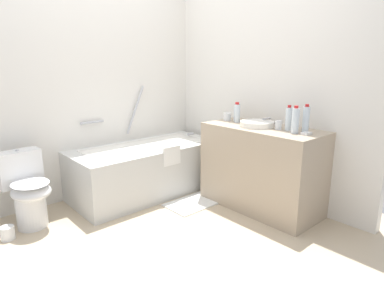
% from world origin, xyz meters
% --- Properties ---
extents(ground_plane, '(3.79, 3.79, 0.00)m').
position_xyz_m(ground_plane, '(0.00, 0.00, 0.00)').
color(ground_plane, '#C1AD8E').
extents(wall_back_tiled, '(3.19, 0.10, 2.40)m').
position_xyz_m(wall_back_tiled, '(0.00, 1.21, 1.20)').
color(wall_back_tiled, silver).
rests_on(wall_back_tiled, ground_plane).
extents(wall_right_mirror, '(0.10, 2.72, 2.40)m').
position_xyz_m(wall_right_mirror, '(1.44, 0.00, 1.20)').
color(wall_right_mirror, silver).
rests_on(wall_right_mirror, ground_plane).
extents(bathtub, '(1.68, 0.77, 1.18)m').
position_xyz_m(bathtub, '(0.49, 0.78, 0.29)').
color(bathtub, silver).
rests_on(bathtub, ground_plane).
extents(toilet, '(0.38, 0.53, 0.69)m').
position_xyz_m(toilet, '(-0.77, 0.81, 0.34)').
color(toilet, white).
rests_on(toilet, ground_plane).
extents(vanity_counter, '(0.56, 1.19, 0.84)m').
position_xyz_m(vanity_counter, '(1.12, -0.33, 0.42)').
color(vanity_counter, tan).
rests_on(vanity_counter, ground_plane).
extents(sink_basin, '(0.33, 0.33, 0.05)m').
position_xyz_m(sink_basin, '(1.09, -0.28, 0.86)').
color(sink_basin, white).
rests_on(sink_basin, vanity_counter).
extents(sink_faucet, '(0.13, 0.15, 0.07)m').
position_xyz_m(sink_faucet, '(1.28, -0.28, 0.87)').
color(sink_faucet, '#B7B7BC').
rests_on(sink_faucet, vanity_counter).
extents(water_bottle_0, '(0.06, 0.06, 0.23)m').
position_xyz_m(water_bottle_0, '(1.16, -0.58, 0.95)').
color(water_bottle_0, silver).
rests_on(water_bottle_0, vanity_counter).
extents(water_bottle_1, '(0.06, 0.06, 0.20)m').
position_xyz_m(water_bottle_1, '(1.19, 0.07, 0.93)').
color(water_bottle_1, silver).
rests_on(water_bottle_1, vanity_counter).
extents(water_bottle_2, '(0.06, 0.06, 0.21)m').
position_xyz_m(water_bottle_2, '(1.13, 0.02, 0.93)').
color(water_bottle_2, silver).
rests_on(water_bottle_2, vanity_counter).
extents(water_bottle_3, '(0.07, 0.07, 0.24)m').
position_xyz_m(water_bottle_3, '(1.09, -0.69, 0.95)').
color(water_bottle_3, silver).
rests_on(water_bottle_3, vanity_counter).
extents(water_bottle_4, '(0.06, 0.06, 0.25)m').
position_xyz_m(water_bottle_4, '(1.18, -0.74, 0.96)').
color(water_bottle_4, silver).
rests_on(water_bottle_4, vanity_counter).
extents(drinking_glass_0, '(0.06, 0.06, 0.08)m').
position_xyz_m(drinking_glass_0, '(1.13, -0.50, 0.88)').
color(drinking_glass_0, white).
rests_on(drinking_glass_0, vanity_counter).
extents(drinking_glass_1, '(0.08, 0.08, 0.08)m').
position_xyz_m(drinking_glass_1, '(1.14, 0.16, 0.88)').
color(drinking_glass_1, white).
rests_on(drinking_glass_1, vanity_counter).
extents(soap_dish, '(0.09, 0.06, 0.02)m').
position_xyz_m(soap_dish, '(1.11, -0.80, 0.85)').
color(soap_dish, white).
rests_on(soap_dish, vanity_counter).
extents(bath_mat, '(0.57, 0.37, 0.01)m').
position_xyz_m(bath_mat, '(0.65, 0.17, 0.01)').
color(bath_mat, white).
rests_on(bath_mat, ground_plane).
extents(toilet_paper_roll, '(0.11, 0.11, 0.11)m').
position_xyz_m(toilet_paper_roll, '(-1.00, 0.67, 0.06)').
color(toilet_paper_roll, white).
rests_on(toilet_paper_roll, ground_plane).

